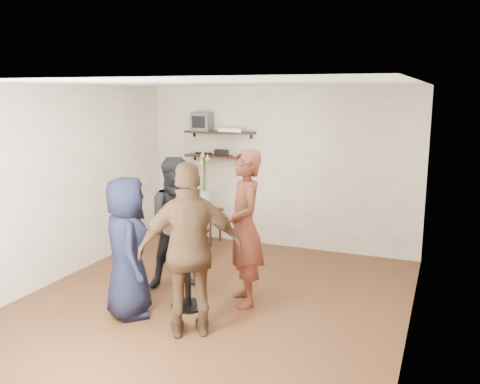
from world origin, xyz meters
name	(u,v)px	position (x,y,z in m)	size (l,w,h in m)	color
room	(213,197)	(0.00, 0.00, 1.30)	(4.58, 5.08, 2.68)	#402914
shelf_upper	(219,132)	(-1.00, 2.38, 1.85)	(1.20, 0.25, 0.04)	black
shelf_lower	(220,156)	(-1.00, 2.38, 1.45)	(1.20, 0.25, 0.04)	black
crt_monitor	(203,122)	(-1.31, 2.38, 2.02)	(0.32, 0.30, 0.30)	#59595B
dvd_deck	(232,130)	(-0.77, 2.38, 1.90)	(0.40, 0.24, 0.06)	silver
radio	(221,152)	(-0.97, 2.38, 1.52)	(0.22, 0.10, 0.10)	black
power_strip	(204,153)	(-1.32, 2.42, 1.48)	(0.30, 0.05, 0.03)	black
side_table	(205,215)	(-1.19, 2.18, 0.47)	(0.50, 0.50, 0.57)	black
vase_lilies	(205,191)	(-1.19, 2.18, 0.89)	(0.20, 0.20, 1.02)	white
drinks_table	(187,256)	(-0.21, -0.27, 0.63)	(0.54, 0.54, 0.98)	black
wine_glass_fl	(179,215)	(-0.29, -0.29, 1.12)	(0.07, 0.07, 0.20)	silver
wine_glass_fr	(189,217)	(-0.15, -0.30, 1.11)	(0.06, 0.06, 0.19)	silver
wine_glass_bl	(187,215)	(-0.23, -0.20, 1.11)	(0.06, 0.06, 0.19)	silver
wine_glass_br	(190,216)	(-0.17, -0.25, 1.11)	(0.07, 0.07, 0.20)	silver
person_plaid	(245,228)	(0.36, 0.11, 0.93)	(0.68, 0.45, 1.87)	#B0142E
person_dark	(179,223)	(-0.62, 0.27, 0.85)	(0.83, 0.65, 1.70)	black
person_navy	(127,247)	(-0.73, -0.71, 0.80)	(0.78, 0.51, 1.60)	black
person_brown	(191,250)	(0.15, -0.85, 0.92)	(1.07, 0.45, 1.83)	#4A3320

